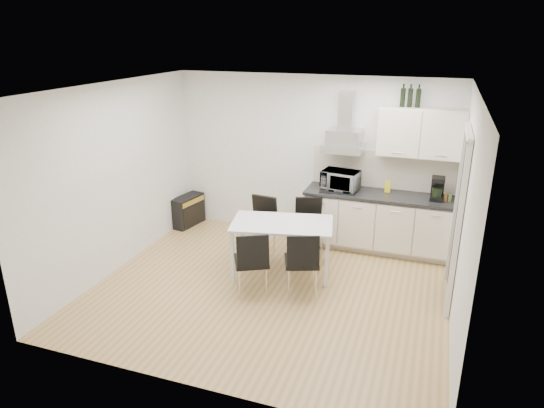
{
  "coord_description": "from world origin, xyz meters",
  "views": [
    {
      "loc": [
        1.88,
        -5.33,
        3.23
      ],
      "look_at": [
        -0.06,
        0.25,
        1.1
      ],
      "focal_mm": 32.0,
      "sensor_mm": 36.0,
      "label": 1
    }
  ],
  "objects_px": {
    "chair_far_right": "(309,229)",
    "guitar_amp": "(188,210)",
    "chair_near_left": "(251,262)",
    "floor_speaker": "(296,225)",
    "kitchenette": "(382,199)",
    "chair_far_left": "(259,227)",
    "chair_near_right": "(301,262)",
    "dining_table": "(282,228)"
  },
  "relations": [
    {
      "from": "chair_near_left",
      "to": "guitar_amp",
      "type": "distance_m",
      "value": 2.63
    },
    {
      "from": "chair_far_right",
      "to": "guitar_amp",
      "type": "relative_size",
      "value": 1.32
    },
    {
      "from": "dining_table",
      "to": "chair_far_left",
      "type": "height_order",
      "value": "chair_far_left"
    },
    {
      "from": "kitchenette",
      "to": "guitar_amp",
      "type": "height_order",
      "value": "kitchenette"
    },
    {
      "from": "floor_speaker",
      "to": "chair_near_left",
      "type": "bearing_deg",
      "value": -91.92
    },
    {
      "from": "chair_near_left",
      "to": "chair_near_right",
      "type": "relative_size",
      "value": 1.0
    },
    {
      "from": "floor_speaker",
      "to": "dining_table",
      "type": "bearing_deg",
      "value": -83.99
    },
    {
      "from": "dining_table",
      "to": "floor_speaker",
      "type": "xyz_separation_m",
      "value": [
        -0.2,
        1.39,
        -0.52
      ]
    },
    {
      "from": "chair_far_right",
      "to": "guitar_amp",
      "type": "height_order",
      "value": "chair_far_right"
    },
    {
      "from": "kitchenette",
      "to": "floor_speaker",
      "type": "relative_size",
      "value": 8.8
    },
    {
      "from": "guitar_amp",
      "to": "dining_table",
      "type": "bearing_deg",
      "value": -17.49
    },
    {
      "from": "chair_far_left",
      "to": "guitar_amp",
      "type": "xyz_separation_m",
      "value": [
        -1.59,
        0.69,
        -0.18
      ]
    },
    {
      "from": "kitchenette",
      "to": "chair_far_right",
      "type": "distance_m",
      "value": 1.2
    },
    {
      "from": "chair_far_left",
      "to": "chair_far_right",
      "type": "distance_m",
      "value": 0.75
    },
    {
      "from": "dining_table",
      "to": "chair_far_right",
      "type": "xyz_separation_m",
      "value": [
        0.22,
        0.62,
        -0.23
      ]
    },
    {
      "from": "chair_near_right",
      "to": "guitar_amp",
      "type": "bearing_deg",
      "value": 127.01
    },
    {
      "from": "chair_near_right",
      "to": "guitar_amp",
      "type": "distance_m",
      "value": 2.99
    },
    {
      "from": "chair_near_left",
      "to": "floor_speaker",
      "type": "bearing_deg",
      "value": 62.4
    },
    {
      "from": "chair_far_left",
      "to": "floor_speaker",
      "type": "distance_m",
      "value": 1.04
    },
    {
      "from": "chair_near_right",
      "to": "floor_speaker",
      "type": "height_order",
      "value": "chair_near_right"
    },
    {
      "from": "chair_far_left",
      "to": "floor_speaker",
      "type": "bearing_deg",
      "value": -102.03
    },
    {
      "from": "kitchenette",
      "to": "chair_far_left",
      "type": "bearing_deg",
      "value": -155.38
    },
    {
      "from": "chair_near_right",
      "to": "guitar_amp",
      "type": "height_order",
      "value": "chair_near_right"
    },
    {
      "from": "guitar_amp",
      "to": "kitchenette",
      "type": "bearing_deg",
      "value": 12.5
    },
    {
      "from": "kitchenette",
      "to": "dining_table",
      "type": "distance_m",
      "value": 1.71
    },
    {
      "from": "dining_table",
      "to": "chair_near_right",
      "type": "xyz_separation_m",
      "value": [
        0.42,
        -0.47,
        -0.23
      ]
    },
    {
      "from": "chair_far_left",
      "to": "chair_near_right",
      "type": "bearing_deg",
      "value": 141.48
    },
    {
      "from": "chair_near_right",
      "to": "chair_near_left",
      "type": "bearing_deg",
      "value": 177.87
    },
    {
      "from": "chair_far_left",
      "to": "kitchenette",
      "type": "bearing_deg",
      "value": -149.05
    },
    {
      "from": "kitchenette",
      "to": "chair_far_right",
      "type": "xyz_separation_m",
      "value": [
        -0.96,
        -0.6,
        -0.39
      ]
    },
    {
      "from": "dining_table",
      "to": "chair_near_right",
      "type": "distance_m",
      "value": 0.67
    },
    {
      "from": "dining_table",
      "to": "chair_near_left",
      "type": "xyz_separation_m",
      "value": [
        -0.19,
        -0.67,
        -0.23
      ]
    },
    {
      "from": "chair_far_right",
      "to": "floor_speaker",
      "type": "xyz_separation_m",
      "value": [
        -0.42,
        0.77,
        -0.3
      ]
    },
    {
      "from": "kitchenette",
      "to": "guitar_amp",
      "type": "distance_m",
      "value": 3.33
    },
    {
      "from": "kitchenette",
      "to": "dining_table",
      "type": "bearing_deg",
      "value": -134.08
    },
    {
      "from": "chair_far_left",
      "to": "chair_near_left",
      "type": "relative_size",
      "value": 1.0
    },
    {
      "from": "chair_near_right",
      "to": "kitchenette",
      "type": "bearing_deg",
      "value": 45.23
    },
    {
      "from": "dining_table",
      "to": "chair_far_left",
      "type": "bearing_deg",
      "value": 127.04
    },
    {
      "from": "chair_near_right",
      "to": "guitar_amp",
      "type": "xyz_separation_m",
      "value": [
        -2.51,
        1.61,
        -0.18
      ]
    },
    {
      "from": "chair_far_right",
      "to": "chair_far_left",
      "type": "bearing_deg",
      "value": -5.99
    },
    {
      "from": "chair_near_left",
      "to": "floor_speaker",
      "type": "relative_size",
      "value": 3.07
    },
    {
      "from": "kitchenette",
      "to": "chair_near_left",
      "type": "xyz_separation_m",
      "value": [
        -1.38,
        -1.9,
        -0.39
      ]
    }
  ]
}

